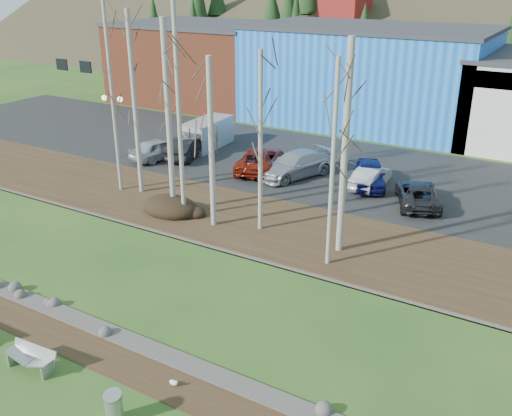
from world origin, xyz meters
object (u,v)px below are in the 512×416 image
Objects in this scene: car_2 at (260,160)px; car_4 at (369,174)px; litter_bin at (114,408)px; car_5 at (371,177)px; car_6 at (418,194)px; seagull at (174,383)px; car_0 at (159,149)px; van_grey at (206,134)px; car_1 at (186,147)px; street_lamp at (113,109)px; bench_damaged at (32,358)px; car_3 at (296,164)px.

car_4 reaches higher than car_2.
litter_bin is 22.82m from car_5.
car_6 is at bearing 158.04° from car_5.
seagull is at bearing 59.73° from car_6.
car_0 reaches higher than litter_bin.
car_5 is at bearing -64.20° from car_4.
car_4 is 13.70m from van_grey.
car_1 is at bearing 161.60° from car_4.
seagull is at bearing 95.32° from car_2.
street_lamp is 5.71m from car_1.
street_lamp is 11.05m from car_2.
car_5 is 3.61m from car_6.
street_lamp reaches higher than bench_damaged.
street_lamp is at bearing 11.94° from car_1.
van_grey is at bearing -173.14° from car_3.
car_6 is at bearing 158.99° from car_2.
litter_bin is 0.19× the size of van_grey.
car_4 is (7.35, 0.86, 0.02)m from car_2.
car_4 reaches higher than bench_damaged.
car_0 is at bearing 126.60° from litter_bin.
car_0 is (-15.87, 18.50, 0.75)m from seagull.
car_4 reaches higher than car_0.
car_2 is 1.35× the size of car_5.
car_2 is at bearing 6.00° from car_5.
van_grey is (-14.12, 24.63, 0.72)m from litter_bin.
van_grey reaches higher than car_6.
car_5 is (13.50, 0.96, -0.08)m from car_1.
street_lamp is 0.82× the size of car_2.
van_grey is (-6.25, 2.54, 0.29)m from car_2.
car_5 is at bearing 28.67° from car_3.
street_lamp is at bearing -3.09° from car_2.
street_lamp reaches higher than van_grey.
car_4 is (17.71, 3.54, -2.71)m from street_lamp.
car_4 is (-0.53, 22.95, 0.45)m from litter_bin.
car_1 is at bearing 20.88° from street_lamp.
bench_damaged is at bearing 48.09° from car_6.
car_1 is at bearing -89.32° from van_grey.
car_3 is 9.16m from van_grey.
van_grey reaches higher than car_5.
street_lamp is (-14.07, 19.01, 3.20)m from bench_damaged.
car_3 is (2.59, 0.15, 0.05)m from car_2.
bench_damaged is 26.20m from van_grey.
car_4 is at bearing 98.21° from seagull.
car_3 is at bearing 111.43° from seagull.
bench_damaged is 21.87m from car_3.
seagull is 0.08× the size of car_1.
car_1 is 16.84m from car_6.
car_1 is 0.83× the size of car_2.
seagull is 0.08× the size of car_6.
car_1 reaches higher than bench_damaged.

